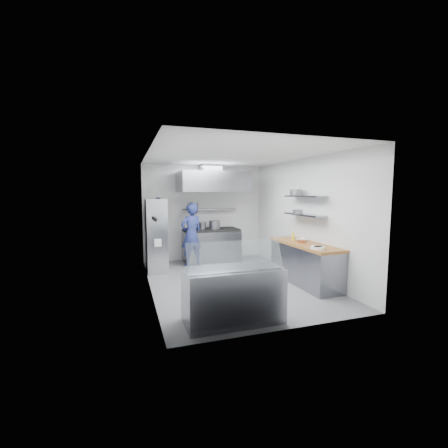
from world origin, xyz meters
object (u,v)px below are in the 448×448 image
object	(u,v)px
wire_rack	(156,235)
chef	(191,235)
gas_range	(211,246)
display_case	(233,295)

from	to	relation	value
wire_rack	chef	bearing A→B (deg)	12.08
gas_range	chef	world-z (taller)	chef
gas_range	display_case	xyz separation A→B (m)	(-0.81, -4.10, -0.03)
gas_range	chef	bearing A→B (deg)	-149.31
chef	wire_rack	xyz separation A→B (m)	(-0.96, -0.21, 0.06)
display_case	gas_range	bearing A→B (deg)	78.80
gas_range	chef	distance (m)	0.88
gas_range	wire_rack	xyz separation A→B (m)	(-1.63, -0.60, 0.48)
wire_rack	display_case	size ratio (longest dim) A/B	1.23
gas_range	display_case	size ratio (longest dim) A/B	1.07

